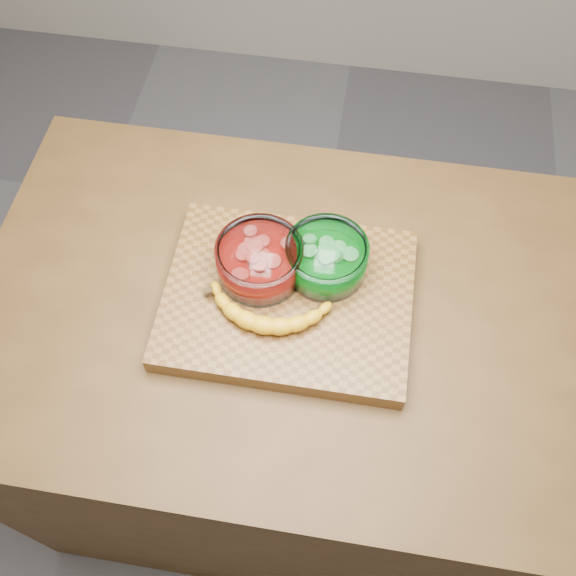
# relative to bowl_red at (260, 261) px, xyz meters

# --- Properties ---
(ground) EXTENTS (3.50, 3.50, 0.00)m
(ground) POSITION_rel_bowl_red_xyz_m (0.06, -0.04, -0.98)
(ground) COLOR #56555A
(ground) RESTS_ON ground
(counter) EXTENTS (1.20, 0.80, 0.90)m
(counter) POSITION_rel_bowl_red_xyz_m (0.06, -0.04, -0.53)
(counter) COLOR #4E3317
(counter) RESTS_ON ground
(cutting_board) EXTENTS (0.45, 0.35, 0.04)m
(cutting_board) POSITION_rel_bowl_red_xyz_m (0.06, -0.04, -0.06)
(cutting_board) COLOR brown
(cutting_board) RESTS_ON counter
(bowl_red) EXTENTS (0.16, 0.16, 0.07)m
(bowl_red) POSITION_rel_bowl_red_xyz_m (0.00, 0.00, 0.00)
(bowl_red) COLOR white
(bowl_red) RESTS_ON cutting_board
(bowl_green) EXTENTS (0.15, 0.15, 0.07)m
(bowl_green) POSITION_rel_bowl_red_xyz_m (0.12, 0.03, -0.00)
(bowl_green) COLOR white
(bowl_green) RESTS_ON cutting_board
(banana) EXTENTS (0.26, 0.12, 0.04)m
(banana) POSITION_rel_bowl_red_xyz_m (0.03, -0.09, -0.02)
(banana) COLOR gold
(banana) RESTS_ON cutting_board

